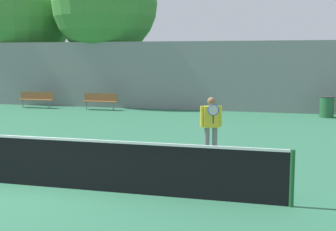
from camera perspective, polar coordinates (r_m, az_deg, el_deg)
ground_plane at (r=10.57m, az=-15.40°, el=-8.29°), size 100.00×100.00×0.00m
tennis_net at (r=10.44m, az=-15.50°, el=-5.39°), size 10.61×0.09×1.08m
tennis_player at (r=12.78m, az=5.27°, el=-0.97°), size 0.57×0.50×1.68m
bench_courtside_far at (r=24.39m, az=-8.25°, el=1.94°), size 1.87×0.40×0.86m
bench_adjacent_court at (r=26.08m, az=-15.74°, el=2.09°), size 2.00×0.40×0.86m
trash_bin at (r=22.39m, az=18.78°, el=1.01°), size 0.66×0.66×0.96m
back_fence at (r=24.01m, az=2.56°, el=4.85°), size 34.61×0.06×3.51m
tree_green_broad at (r=31.28m, az=-17.93°, el=11.07°), size 6.46×6.46×8.26m
tree_dark_dense at (r=27.52m, az=-7.70°, el=13.32°), size 5.96×5.96×8.69m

